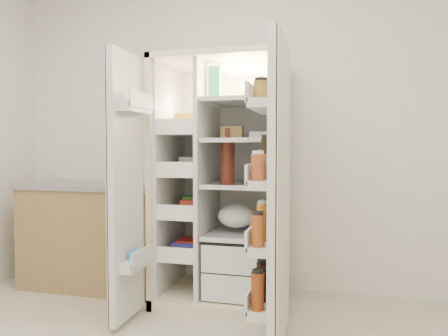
# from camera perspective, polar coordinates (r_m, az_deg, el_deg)

# --- Properties ---
(wall_back) EXTENTS (4.00, 0.02, 2.70)m
(wall_back) POSITION_cam_1_polar(r_m,az_deg,el_deg) (3.51, 2.56, 6.03)
(wall_back) COLOR white
(wall_back) RESTS_ON floor
(refrigerator) EXTENTS (0.92, 0.70, 1.80)m
(refrigerator) POSITION_cam_1_polar(r_m,az_deg,el_deg) (3.21, 0.33, -4.53)
(refrigerator) COLOR beige
(refrigerator) RESTS_ON floor
(freezer_door) EXTENTS (0.15, 0.40, 1.72)m
(freezer_door) POSITION_cam_1_polar(r_m,az_deg,el_deg) (2.81, -12.99, -2.56)
(freezer_door) COLOR silver
(freezer_door) RESTS_ON floor
(fridge_door) EXTENTS (0.17, 0.58, 1.72)m
(fridge_door) POSITION_cam_1_polar(r_m,az_deg,el_deg) (2.43, 6.97, -3.85)
(fridge_door) COLOR silver
(fridge_door) RESTS_ON floor
(kitchen_counter) EXTENTS (1.18, 0.63, 0.85)m
(kitchen_counter) POSITION_cam_1_polar(r_m,az_deg,el_deg) (3.73, -16.66, -8.50)
(kitchen_counter) COLOR #A28151
(kitchen_counter) RESTS_ON floor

